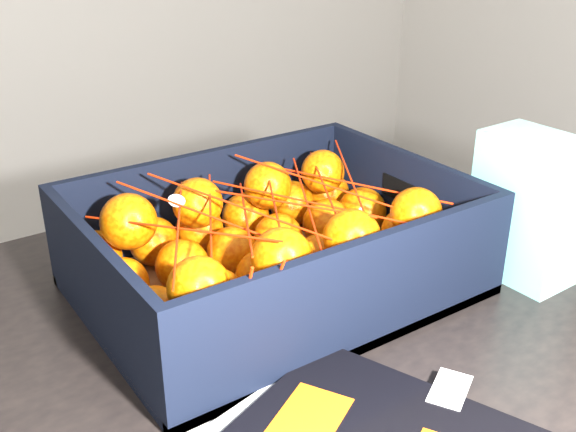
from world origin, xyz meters
TOP-DOWN VIEW (x-y plane):
  - table at (-0.22, -0.09)m, footprint 1.21×0.82m
  - produce_crate at (-0.12, -0.01)m, footprint 0.44×0.33m
  - clementine_heap at (-0.12, -0.01)m, footprint 0.42×0.31m
  - mesh_net at (-0.12, -0.02)m, footprint 0.37×0.29m
  - retail_carton at (0.17, -0.15)m, footprint 0.08×0.12m

SIDE VIEW (x-z plane):
  - table at x=-0.22m, z-range 0.28..1.03m
  - produce_crate at x=-0.12m, z-range 0.72..0.86m
  - clementine_heap at x=-0.12m, z-range 0.75..0.87m
  - retail_carton at x=0.17m, z-range 0.75..0.93m
  - mesh_net at x=-0.12m, z-range 0.82..0.91m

